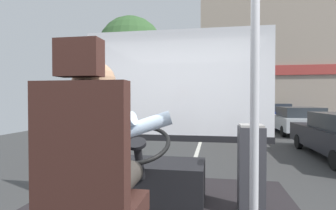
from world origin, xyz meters
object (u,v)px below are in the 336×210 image
fare_box (251,169)px  parked_car_blue (272,114)px  parked_car_green (257,110)px  driver_seat (90,188)px  handrail_pole (255,94)px  bus_driver (99,149)px  parked_car_silver (298,120)px  steering_console (149,180)px

fare_box → parked_car_blue: size_ratio=0.18×
parked_car_blue → parked_car_green: bearing=90.2°
fare_box → parked_car_green: (3.32, 21.25, -0.32)m
driver_seat → handrail_pole: 0.98m
driver_seat → bus_driver: (-0.00, 0.11, 0.19)m
parked_car_silver → steering_console: bearing=-113.0°
steering_console → bus_driver: bearing=-90.0°
handrail_pole → parked_car_silver: bearing=72.7°
handrail_pole → fare_box: 1.27m
fare_box → parked_car_silver: bearing=71.7°
steering_console → driver_seat: bearing=-90.0°
handrail_pole → steering_console: bearing=125.9°
fare_box → parked_car_green: 21.51m
bus_driver → parked_car_blue: size_ratio=0.17×
fare_box → parked_car_green: fare_box is taller
driver_seat → handrail_pole: handrail_pole is taller
driver_seat → bus_driver: bearing=90.0°
bus_driver → parked_car_blue: bearing=75.3°
steering_console → parked_car_green: steering_console is taller
handrail_pole → fare_box: bearing=83.1°
bus_driver → fare_box: bearing=47.6°
driver_seat → bus_driver: 0.22m
steering_console → parked_car_blue: 15.84m
parked_car_blue → parked_car_green: size_ratio=1.12×
parked_car_blue → parked_car_green: 5.92m
fare_box → driver_seat: bearing=-129.5°
bus_driver → parked_car_green: bearing=79.1°
steering_console → handrail_pole: handrail_pole is taller
driver_seat → parked_car_green: 22.84m
steering_console → parked_car_green: 21.60m
driver_seat → steering_console: driver_seat is taller
parked_car_silver → parked_car_green: size_ratio=0.96×
steering_console → parked_car_silver: steering_console is taller
steering_console → parked_car_green: size_ratio=0.28×
handrail_pole → parked_car_blue: (3.47, 16.41, -0.95)m
parked_car_silver → parked_car_green: (-0.26, 10.46, 0.03)m
parked_car_green → driver_seat: bearing=-100.8°
driver_seat → parked_car_blue: 17.07m
driver_seat → steering_console: bearing=90.0°
fare_box → parked_car_green: size_ratio=0.20×
handrail_pole → parked_car_silver: (3.70, 11.87, -1.01)m
parked_car_blue → steering_console: bearing=-105.8°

